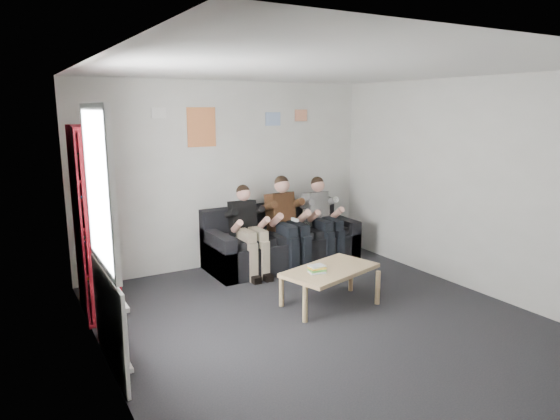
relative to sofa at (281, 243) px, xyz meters
name	(u,v)px	position (x,y,z in m)	size (l,w,h in m)	color
room_shell	(326,202)	(-0.65, -2.07, 1.04)	(5.00, 5.00, 5.00)	black
sofa	(281,243)	(0.00, 0.00, 0.00)	(2.26, 0.93, 0.87)	black
bookshelf	(95,221)	(-2.71, -0.50, 0.75)	(0.32, 0.96, 2.13)	maroon
coffee_table	(330,273)	(-0.31, -1.70, 0.09)	(1.15, 0.63, 0.46)	tan
game_cases	(317,269)	(-0.51, -1.71, 0.17)	(0.24, 0.22, 0.06)	silver
person_left	(249,230)	(-0.63, -0.20, 0.33)	(0.36, 0.78, 1.26)	black
person_middle	(288,223)	(0.00, -0.20, 0.36)	(0.40, 0.87, 1.34)	#54361C
person_right	(323,220)	(0.63, -0.20, 0.34)	(0.38, 0.81, 1.29)	silver
radiator	(118,328)	(-2.80, -1.87, 0.04)	(0.10, 0.64, 0.60)	silver
window	(104,258)	(-2.87, -1.87, 0.71)	(0.05, 1.30, 2.36)	white
poster_large	(201,127)	(-1.05, 0.42, 1.74)	(0.42, 0.01, 0.55)	gold
poster_blue	(273,119)	(0.10, 0.42, 1.84)	(0.25, 0.01, 0.20)	#3D79D0
poster_pink	(301,115)	(0.60, 0.42, 1.89)	(0.22, 0.01, 0.18)	#C53D86
poster_sign	(159,113)	(-1.65, 0.42, 1.94)	(0.20, 0.01, 0.14)	white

